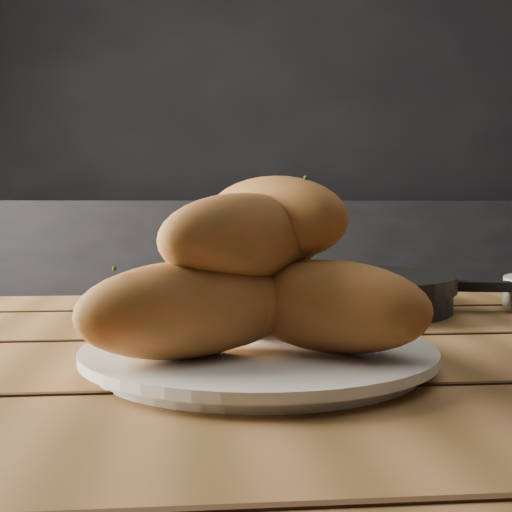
{
  "coord_description": "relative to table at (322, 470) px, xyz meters",
  "views": [
    {
      "loc": [
        -0.63,
        -1.11,
        0.88
      ],
      "look_at": [
        -0.58,
        -0.53,
        0.84
      ],
      "focal_mm": 50.0,
      "sensor_mm": 36.0,
      "label": 1
    }
  ],
  "objects": [
    {
      "name": "bread_rolls",
      "position": [
        -0.07,
        -0.03,
        0.17
      ],
      "size": [
        0.29,
        0.25,
        0.14
      ],
      "color": "#AC582F",
      "rests_on": "plate"
    },
    {
      "name": "back_wall",
      "position": [
        0.52,
        2.51,
        0.7
      ],
      "size": [
        4.0,
        0.04,
        2.7
      ],
      "primitive_type": "cube",
      "color": "black",
      "rests_on": "ground"
    },
    {
      "name": "plate",
      "position": [
        -0.06,
        -0.03,
        0.11
      ],
      "size": [
        0.29,
        0.29,
        0.02
      ],
      "color": "white",
      "rests_on": "table"
    },
    {
      "name": "skillet",
      "position": [
        0.07,
        0.29,
        0.12
      ],
      "size": [
        0.44,
        0.31,
        0.05
      ],
      "color": "black",
      "rests_on": "table"
    },
    {
      "name": "table",
      "position": [
        0.0,
        0.0,
        0.0
      ],
      "size": [
        1.41,
        0.92,
        0.75
      ],
      "color": "brown",
      "rests_on": "ground"
    },
    {
      "name": "counter",
      "position": [
        0.52,
        2.21,
        -0.2
      ],
      "size": [
        2.8,
        0.6,
        0.9
      ],
      "primitive_type": "cube",
      "color": "black",
      "rests_on": "ground"
    }
  ]
}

